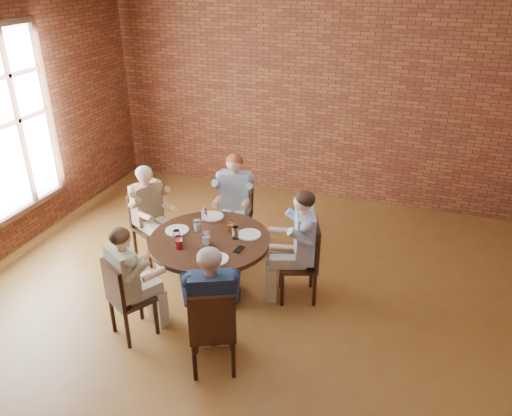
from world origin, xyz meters
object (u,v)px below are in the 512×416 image
(chair_d, at_px, (125,297))
(smartphone, at_px, (239,249))
(diner_d, at_px, (130,283))
(chair_e, at_px, (213,328))
(dining_table, at_px, (211,256))
(chair_b, at_px, (236,211))
(chair_a, at_px, (306,258))
(diner_c, at_px, (150,214))
(diner_b, at_px, (235,203))
(diner_a, at_px, (299,246))
(chair_c, at_px, (148,222))
(diner_e, at_px, (212,309))

(chair_d, relative_size, smartphone, 6.07)
(diner_d, distance_m, chair_e, 1.01)
(dining_table, relative_size, chair_e, 1.43)
(chair_b, bearing_deg, dining_table, -90.00)
(smartphone, bearing_deg, chair_a, 43.10)
(chair_a, bearing_deg, chair_d, -69.63)
(diner_c, bearing_deg, chair_d, -134.12)
(diner_b, relative_size, diner_c, 1.03)
(diner_a, relative_size, smartphone, 8.99)
(chair_a, height_order, diner_c, diner_c)
(chair_a, xyz_separation_m, chair_e, (-0.51, -1.40, -0.00))
(diner_d, bearing_deg, chair_d, 90.00)
(dining_table, bearing_deg, diner_c, 153.77)
(diner_b, xyz_separation_m, smartphone, (0.52, -1.22, 0.11))
(chair_b, distance_m, chair_c, 1.14)
(chair_b, bearing_deg, diner_a, -46.58)
(chair_a, relative_size, diner_d, 0.75)
(chair_e, bearing_deg, chair_c, -69.89)
(chair_e, bearing_deg, smartphone, -108.20)
(chair_c, relative_size, diner_d, 0.72)
(smartphone, bearing_deg, chair_e, -77.30)
(chair_d, bearing_deg, chair_b, -69.82)
(chair_c, xyz_separation_m, chair_d, (0.57, -1.43, -0.00))
(diner_b, distance_m, diner_d, 1.96)
(chair_d, distance_m, smartphone, 1.23)
(dining_table, relative_size, diner_c, 1.06)
(chair_a, bearing_deg, diner_b, -142.75)
(chair_c, distance_m, chair_d, 1.54)
(dining_table, distance_m, chair_d, 1.04)
(diner_b, bearing_deg, chair_c, -156.88)
(chair_c, bearing_deg, chair_d, -132.22)
(dining_table, xyz_separation_m, chair_e, (0.48, -1.07, -0.03))
(chair_a, height_order, chair_e, chair_a)
(chair_a, bearing_deg, dining_table, -90.00)
(chair_d, relative_size, chair_e, 0.96)
(diner_b, bearing_deg, diner_a, -44.20)
(dining_table, distance_m, diner_d, 0.97)
(dining_table, height_order, diner_e, diner_e)
(diner_a, relative_size, diner_e, 1.01)
(diner_a, xyz_separation_m, diner_d, (-1.40, -1.14, -0.04))
(chair_c, relative_size, chair_d, 1.01)
(dining_table, height_order, chair_e, chair_e)
(chair_c, bearing_deg, chair_e, -109.25)
(dining_table, bearing_deg, chair_c, 153.77)
(diner_b, distance_m, smartphone, 1.33)
(chair_a, distance_m, diner_c, 2.03)
(diner_a, bearing_deg, chair_c, -115.21)
(diner_b, xyz_separation_m, chair_e, (0.62, -2.16, -0.14))
(diner_c, relative_size, diner_d, 1.01)
(diner_b, relative_size, chair_d, 1.46)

